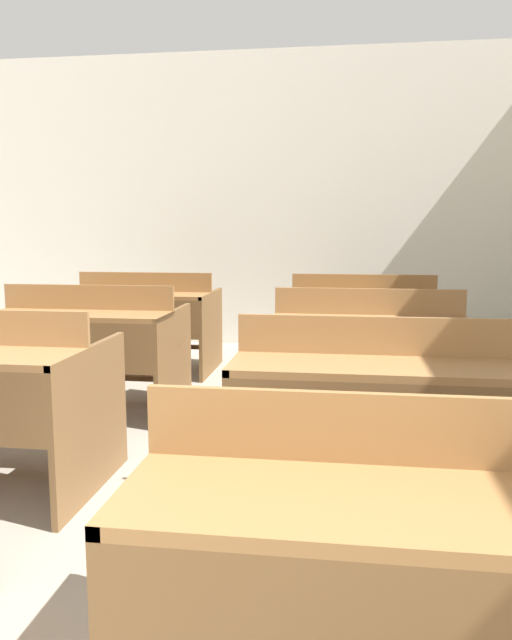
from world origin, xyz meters
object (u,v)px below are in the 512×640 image
Objects in this scene: bench_back_right at (363,322)px; bench_third_right at (368,351)px; bench_front_right at (398,562)px; bench_second_right at (374,407)px; bench_back_left at (145,318)px; bench_third_left at (89,343)px.

bench_third_right is at bearing -90.17° from bench_back_right.
bench_front_right is 3.70m from bench_back_right.
bench_second_right and bench_back_left have the same top height.
bench_front_right and bench_third_right have the same top height.
bench_third_left and bench_back_left have the same top height.
bench_third_right and bench_back_right have the same top height.
bench_back_left is at bearing 146.31° from bench_third_right.
bench_second_right and bench_third_right have the same top height.
bench_third_left is 1.20m from bench_back_left.
bench_back_right is at bearing 0.64° from bench_back_left.
bench_back_left is (-1.79, 3.68, 0.00)m from bench_front_right.
bench_back_right is (0.00, 1.23, 0.00)m from bench_third_right.
bench_back_left and bench_back_right have the same top height.
bench_front_right is at bearing -89.98° from bench_second_right.
bench_second_right and bench_back_right have the same top height.
bench_second_right and bench_third_left have the same top height.
bench_third_right is 1.23m from bench_back_right.
bench_third_left is 2.18m from bench_back_right.
bench_front_right is 1.00× the size of bench_third_right.
bench_third_left is at bearing 180.00° from bench_third_right.
bench_back_right is (0.02, 3.70, 0.00)m from bench_front_right.
bench_front_right is at bearing -54.36° from bench_third_left.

